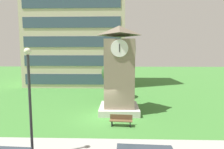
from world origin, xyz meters
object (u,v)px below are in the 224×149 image
(park_bench, at_px, (121,120))
(street_lamp, at_px, (30,91))
(clock_tower, at_px, (119,75))
(tree_near_tower, at_px, (114,72))

(park_bench, bearing_deg, street_lamp, -137.30)
(clock_tower, relative_size, street_lamp, 1.42)
(clock_tower, distance_m, tree_near_tower, 5.88)
(clock_tower, xyz_separation_m, tree_near_tower, (-0.69, 5.83, -0.29))
(clock_tower, relative_size, tree_near_tower, 1.68)
(clock_tower, bearing_deg, park_bench, -88.06)
(clock_tower, bearing_deg, tree_near_tower, 96.74)
(tree_near_tower, bearing_deg, street_lamp, -106.38)
(clock_tower, relative_size, park_bench, 4.62)
(park_bench, xyz_separation_m, street_lamp, (-4.95, -4.56, 3.23))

